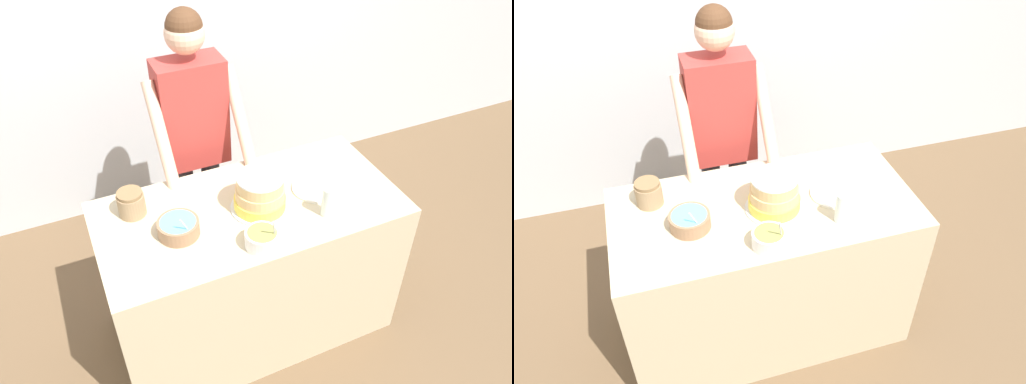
# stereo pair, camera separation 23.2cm
# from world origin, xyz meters

# --- Properties ---
(ground_plane) EXTENTS (14.00, 14.00, 0.00)m
(ground_plane) POSITION_xyz_m (0.00, 0.00, 0.00)
(ground_plane) COLOR brown
(wall_back) EXTENTS (10.00, 0.05, 2.60)m
(wall_back) POSITION_xyz_m (0.00, 1.79, 1.30)
(wall_back) COLOR silver
(wall_back) RESTS_ON ground_plane
(counter) EXTENTS (1.49, 0.73, 0.90)m
(counter) POSITION_xyz_m (0.00, 0.36, 0.45)
(counter) COLOR #C6B793
(counter) RESTS_ON ground_plane
(person_baker) EXTENTS (0.50, 0.46, 1.68)m
(person_baker) POSITION_xyz_m (-0.07, 0.97, 1.03)
(person_baker) COLOR #2D2D38
(person_baker) RESTS_ON ground_plane
(cake) EXTENTS (0.28, 0.28, 0.19)m
(cake) POSITION_xyz_m (0.04, 0.34, 0.99)
(cake) COLOR silver
(cake) RESTS_ON counter
(frosting_bowl_blue) EXTENTS (0.19, 0.19, 0.15)m
(frosting_bowl_blue) POSITION_xyz_m (-0.37, 0.32, 0.94)
(frosting_bowl_blue) COLOR #936B4C
(frosting_bowl_blue) RESTS_ON counter
(frosting_bowl_olive) EXTENTS (0.15, 0.15, 0.18)m
(frosting_bowl_olive) POSITION_xyz_m (-0.06, 0.10, 0.95)
(frosting_bowl_olive) COLOR white
(frosting_bowl_olive) RESTS_ON counter
(drinking_glass) EXTENTS (0.06, 0.06, 0.16)m
(drinking_glass) POSITION_xyz_m (0.31, 0.16, 0.98)
(drinking_glass) COLOR silver
(drinking_glass) RESTS_ON counter
(ceramic_plate) EXTENTS (0.24, 0.24, 0.01)m
(ceramic_plate) POSITION_xyz_m (0.36, 0.35, 0.91)
(ceramic_plate) COLOR white
(ceramic_plate) RESTS_ON counter
(stoneware_jar) EXTENTS (0.13, 0.13, 0.13)m
(stoneware_jar) POSITION_xyz_m (-0.53, 0.55, 0.97)
(stoneware_jar) COLOR #9E7F5B
(stoneware_jar) RESTS_ON counter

